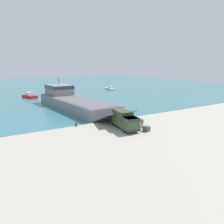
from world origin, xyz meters
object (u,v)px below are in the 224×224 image
at_px(moored_boat_b, 110,89).
at_px(landing_craft, 71,100).
at_px(cargo_crate, 146,129).
at_px(soldier_on_ramp, 142,122).
at_px(military_truck, 125,120).
at_px(mooring_bollard, 76,124).
at_px(moored_boat_a, 30,96).

bearing_deg(moored_boat_b, landing_craft, -133.94).
bearing_deg(cargo_crate, soldier_on_ramp, 70.08).
relative_size(landing_craft, cargo_crate, 34.37).
bearing_deg(military_truck, soldier_on_ramp, 76.61).
relative_size(moored_boat_b, cargo_crate, 6.07).
xyz_separation_m(landing_craft, cargo_crate, (2.17, -28.42, -1.49)).
distance_m(landing_craft, mooring_bollard, 20.47).
distance_m(landing_craft, soldier_on_ramp, 26.59).
xyz_separation_m(military_truck, mooring_bollard, (-6.87, 5.91, -1.13)).
xyz_separation_m(military_truck, cargo_crate, (2.16, -3.28, -1.16)).
height_order(landing_craft, soldier_on_ramp, landing_craft).
bearing_deg(moored_boat_a, landing_craft, 87.05).
height_order(landing_craft, moored_boat_a, landing_craft).
xyz_separation_m(moored_boat_b, mooring_bollard, (-38.91, -50.89, -0.12)).
xyz_separation_m(landing_craft, moored_boat_b, (32.05, 31.66, -1.34)).
xyz_separation_m(soldier_on_ramp, moored_boat_a, (-8.63, 50.88, -0.38)).
bearing_deg(military_truck, landing_craft, -169.44).
height_order(military_truck, moored_boat_a, military_truck).
xyz_separation_m(military_truck, soldier_on_ramp, (2.89, -1.28, -0.58)).
relative_size(landing_craft, mooring_bollard, 42.26).
distance_m(landing_craft, military_truck, 25.14).
distance_m(soldier_on_ramp, moored_boat_b, 64.98).
height_order(moored_boat_b, mooring_bollard, moored_boat_b).
bearing_deg(landing_craft, soldier_on_ramp, -86.35).
height_order(moored_boat_b, cargo_crate, moored_boat_b).
height_order(moored_boat_a, mooring_bollard, moored_boat_a).
distance_m(military_truck, mooring_bollard, 9.13).
distance_m(landing_craft, cargo_crate, 28.54).
xyz_separation_m(moored_boat_b, cargo_crate, (-29.88, -60.08, -0.15)).
distance_m(moored_boat_a, mooring_bollard, 43.70).
distance_m(soldier_on_ramp, moored_boat_a, 51.60).
bearing_deg(landing_craft, military_truck, -92.58).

